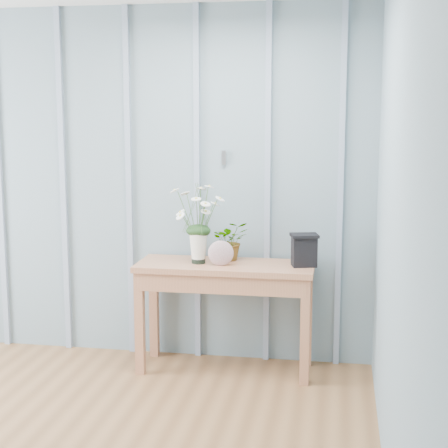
% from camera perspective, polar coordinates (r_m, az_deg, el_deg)
% --- Properties ---
extents(room_shell, '(4.00, 4.50, 2.50)m').
position_cam_1_polar(room_shell, '(3.83, -17.92, 12.19)').
color(room_shell, gray).
rests_on(room_shell, ground).
extents(sideboard, '(1.20, 0.45, 0.75)m').
position_cam_1_polar(sideboard, '(4.68, 0.10, -4.68)').
color(sideboard, '#A56847').
rests_on(sideboard, ground).
extents(daisy_vase, '(0.41, 0.31, 0.58)m').
position_cam_1_polar(daisy_vase, '(4.61, -2.15, 1.14)').
color(daisy_vase, black).
rests_on(daisy_vase, sideboard).
extents(spider_plant, '(0.30, 0.28, 0.27)m').
position_cam_1_polar(spider_plant, '(4.74, 0.52, -1.39)').
color(spider_plant, '#153314').
rests_on(spider_plant, sideboard).
extents(felt_disc_vessel, '(0.18, 0.08, 0.17)m').
position_cam_1_polar(felt_disc_vessel, '(4.57, -0.26, -2.44)').
color(felt_disc_vessel, '#864C62').
rests_on(felt_disc_vessel, sideboard).
extents(carved_box, '(0.21, 0.18, 0.22)m').
position_cam_1_polar(carved_box, '(4.59, 6.68, -2.14)').
color(carved_box, black).
rests_on(carved_box, sideboard).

